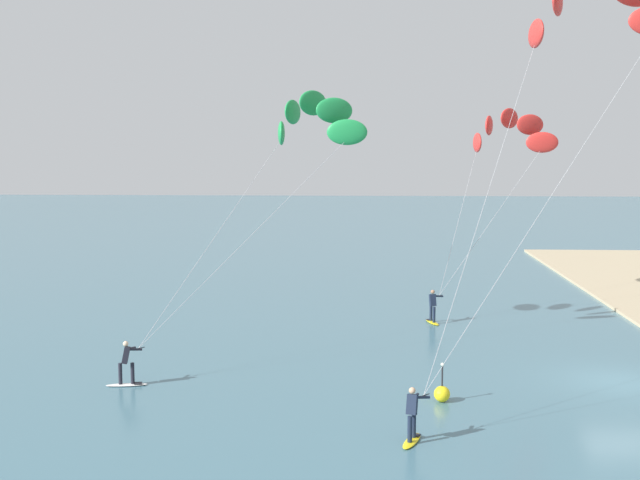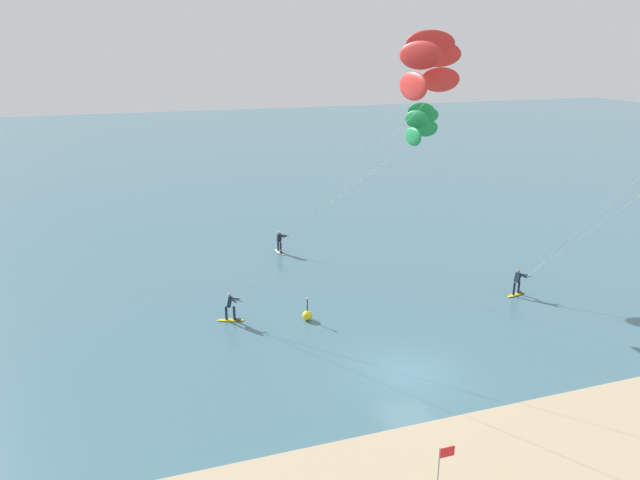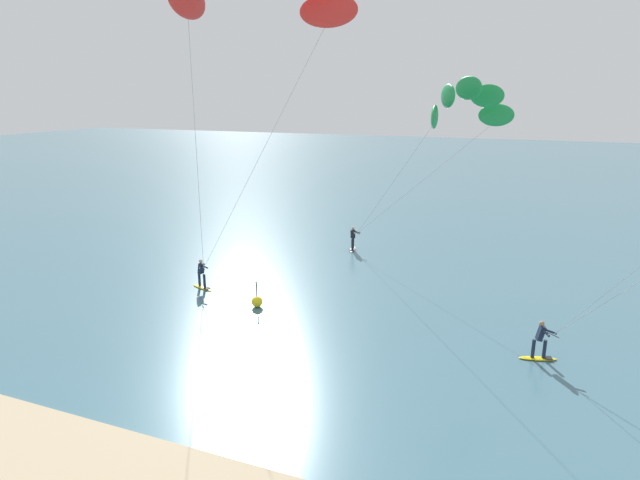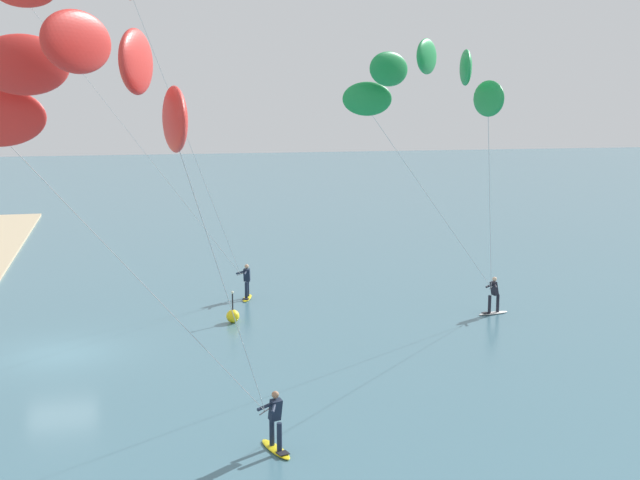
{
  "view_description": "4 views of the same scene",
  "coord_description": "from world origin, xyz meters",
  "px_view_note": "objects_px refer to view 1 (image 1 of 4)",
  "views": [
    {
      "loc": [
        -31.55,
        9.6,
        8.78
      ],
      "look_at": [
        2.52,
        11.38,
        5.01
      ],
      "focal_mm": 47.75,
      "sensor_mm": 36.0,
      "label": 1
    },
    {
      "loc": [
        -11.58,
        -21.74,
        14.64
      ],
      "look_at": [
        -0.69,
        11.1,
        3.17
      ],
      "focal_mm": 33.16,
      "sensor_mm": 36.0,
      "label": 2
    },
    {
      "loc": [
        9.18,
        -15.06,
        10.39
      ],
      "look_at": [
        -0.56,
        9.81,
        2.99
      ],
      "focal_mm": 29.62,
      "sensor_mm": 36.0,
      "label": 3
    },
    {
      "loc": [
        30.77,
        2.29,
        9.25
      ],
      "look_at": [
        0.6,
        9.85,
        4.01
      ],
      "focal_mm": 45.87,
      "sensor_mm": 36.0,
      "label": 4
    }
  ],
  "objects_px": {
    "marker_buoy": "(442,393)",
    "kitesurfer_far_out": "(589,18)",
    "kitesurfer_mid_water": "(307,127)",
    "kitesurfer_nearshore": "(506,137)"
  },
  "relations": [
    {
      "from": "marker_buoy",
      "to": "kitesurfer_mid_water",
      "type": "bearing_deg",
      "value": 31.01
    },
    {
      "from": "kitesurfer_nearshore",
      "to": "marker_buoy",
      "type": "height_order",
      "value": "kitesurfer_nearshore"
    },
    {
      "from": "kitesurfer_nearshore",
      "to": "kitesurfer_mid_water",
      "type": "bearing_deg",
      "value": 132.9
    },
    {
      "from": "kitesurfer_far_out",
      "to": "marker_buoy",
      "type": "distance_m",
      "value": 14.59
    },
    {
      "from": "marker_buoy",
      "to": "kitesurfer_far_out",
      "type": "bearing_deg",
      "value": -58.09
    },
    {
      "from": "kitesurfer_mid_water",
      "to": "marker_buoy",
      "type": "relative_size",
      "value": 8.13
    },
    {
      "from": "kitesurfer_mid_water",
      "to": "kitesurfer_far_out",
      "type": "bearing_deg",
      "value": -116.68
    },
    {
      "from": "kitesurfer_far_out",
      "to": "kitesurfer_mid_water",
      "type": "bearing_deg",
      "value": 63.32
    },
    {
      "from": "kitesurfer_nearshore",
      "to": "kitesurfer_far_out",
      "type": "bearing_deg",
      "value": -178.25
    },
    {
      "from": "kitesurfer_nearshore",
      "to": "kitesurfer_far_out",
      "type": "distance_m",
      "value": 15.46
    }
  ]
}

